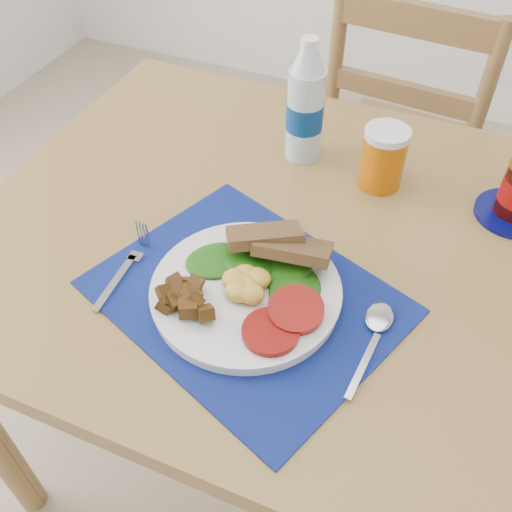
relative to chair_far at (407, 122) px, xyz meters
The scene contains 8 objects.
table 0.71m from the chair_far, 84.94° to the right, with size 1.40×0.90×0.75m.
chair_far is the anchor object (origin of this frame).
placemat 0.90m from the chair_far, 96.17° to the right, with size 0.44×0.34×0.00m, color #040A33.
breakfast_plate 0.91m from the chair_far, 96.51° to the right, with size 0.29×0.29×0.07m.
fork 0.96m from the chair_far, 108.30° to the right, with size 0.03×0.17×0.00m.
spoon 0.89m from the chair_far, 83.07° to the right, with size 0.04×0.18×0.01m.
water_bottle 0.58m from the chair_far, 105.90° to the right, with size 0.07×0.07×0.24m.
juice_glass 0.57m from the chair_far, 87.36° to the right, with size 0.08×0.08×0.11m, color #B15404.
Camera 1 is at (0.08, -0.49, 1.42)m, focal length 40.00 mm.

